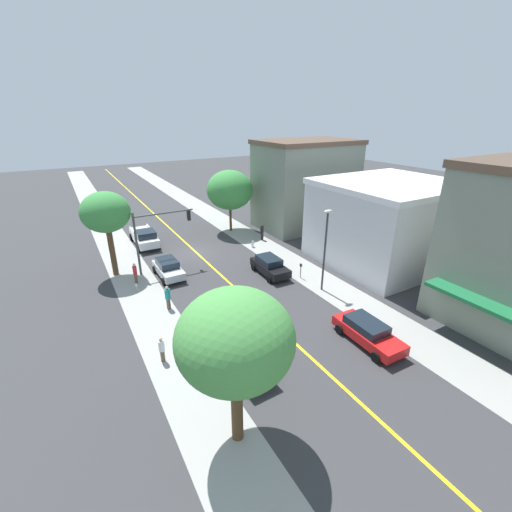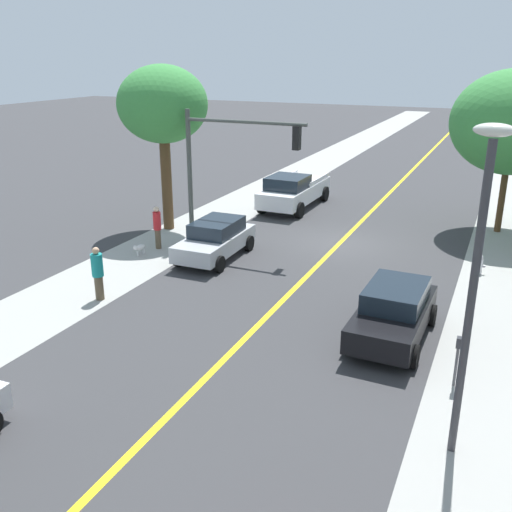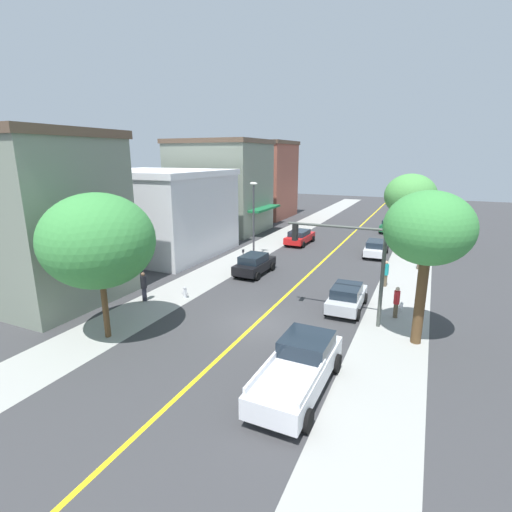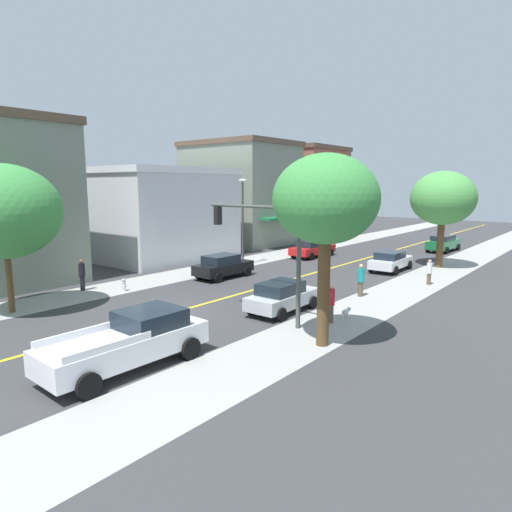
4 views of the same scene
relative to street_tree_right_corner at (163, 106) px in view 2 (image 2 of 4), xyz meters
The scene contains 15 objects.
ground_plane 9.77m from the street_tree_right_corner, behind, with size 140.00×140.00×0.00m, color #38383A.
sidewalk_left 15.82m from the street_tree_right_corner, behind, with size 3.42×126.00×0.01m, color #9E9E99.
sidewalk_right 5.80m from the street_tree_right_corner, 134.22° to the right, with size 3.42×126.00×0.01m, color #9E9E99.
road_centerline_stripe 9.76m from the street_tree_right_corner, behind, with size 0.20×126.00×0.00m, color yellow.
street_tree_right_corner is the anchor object (origin of this frame).
fire_hydrant 14.62m from the street_tree_right_corner, behind, with size 0.44×0.24×0.75m.
parking_meter 16.86m from the street_tree_right_corner, 147.61° to the left, with size 0.12×0.18×1.32m.
traffic_light_mast 4.18m from the street_tree_right_corner, 162.92° to the left, with size 5.26×0.32×5.60m.
street_lamp 17.92m from the street_tree_right_corner, 141.07° to the left, with size 0.70×0.36×6.61m.
silver_sedan_right_curb 6.76m from the street_tree_right_corner, 145.24° to the left, with size 2.01×4.17×1.51m.
black_sedan_left_curb 14.37m from the street_tree_right_corner, 150.15° to the left, with size 2.06×4.22×1.56m.
white_pickup_truck 8.55m from the street_tree_right_corner, 123.50° to the right, with size 2.38×5.78×1.84m.
pedestrian_red_shirt 5.47m from the street_tree_right_corner, 113.76° to the left, with size 0.32×0.32×1.81m.
pedestrian_teal_shirt 9.51m from the street_tree_right_corner, 106.44° to the left, with size 0.38×0.38×1.82m.
small_dog 6.53m from the street_tree_right_corner, 104.66° to the left, with size 0.29×0.65×0.49m.
Camera 2 is at (-6.29, 22.96, 7.69)m, focal length 40.23 mm.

